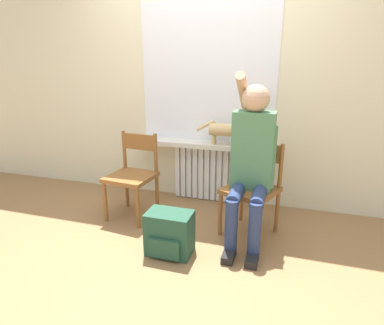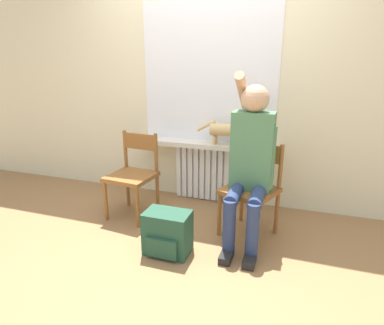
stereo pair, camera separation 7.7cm
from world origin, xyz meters
TOP-DOWN VIEW (x-y plane):
  - ground_plane at (0.00, 0.00)m, footprint 12.00×12.00m
  - wall_with_window at (0.00, 1.23)m, footprint 7.00×0.06m
  - radiator at (0.00, 1.15)m, footprint 0.68×0.08m
  - windowsill at (0.00, 1.09)m, footprint 1.47×0.22m
  - window_glass at (0.00, 1.20)m, footprint 1.41×0.01m
  - chair_left at (-0.57, 0.56)m, footprint 0.45×0.45m
  - chair_right at (0.59, 0.56)m, footprint 0.54×0.54m
  - person at (0.57, 0.47)m, footprint 0.36×0.95m
  - cat at (0.24, 1.05)m, footprint 0.52×0.13m
  - backpack at (0.01, 0.03)m, footprint 0.36×0.26m

SIDE VIEW (x-z plane):
  - ground_plane at x=0.00m, z-range 0.00..0.00m
  - backpack at x=0.01m, z-range 0.00..0.35m
  - radiator at x=0.00m, z-range 0.00..0.62m
  - chair_left at x=-0.57m, z-range 0.02..0.84m
  - chair_right at x=0.59m, z-range 0.02..0.84m
  - windowsill at x=0.00m, z-range 0.62..0.67m
  - person at x=0.57m, z-range 0.02..1.43m
  - cat at x=0.24m, z-range 0.69..0.94m
  - wall_with_window at x=0.00m, z-range 0.00..2.70m
  - window_glass at x=0.00m, z-range 0.67..2.06m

